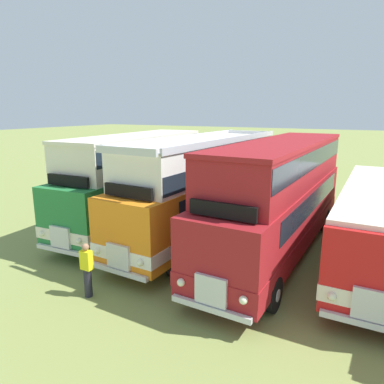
{
  "coord_description": "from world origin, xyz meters",
  "views": [
    {
      "loc": [
        -2.03,
        -13.6,
        5.63
      ],
      "look_at": [
        -9.39,
        0.25,
        1.97
      ],
      "focal_mm": 32.9,
      "sensor_mm": 36.0,
      "label": 1
    }
  ],
  "objects": [
    {
      "name": "bus_second_in_row",
      "position": [
        -8.73,
        0.36,
        2.36
      ],
      "size": [
        3.01,
        11.71,
        4.52
      ],
      "color": "orange",
      "rests_on": "ground"
    },
    {
      "name": "marshal_person",
      "position": [
        -9.5,
        -6.37,
        0.89
      ],
      "size": [
        0.36,
        0.24,
        1.73
      ],
      "color": "#23232D",
      "rests_on": "ground"
    },
    {
      "name": "bus_first_in_row",
      "position": [
        -12.23,
        -0.14,
        2.47
      ],
      "size": [
        3.04,
        10.0,
        4.49
      ],
      "color": "#237538",
      "rests_on": "ground"
    },
    {
      "name": "bus_third_in_row",
      "position": [
        -5.24,
        -0.25,
        2.48
      ],
      "size": [
        2.98,
        11.65,
        4.49
      ],
      "color": "maroon",
      "rests_on": "ground"
    },
    {
      "name": "bus_fourth_in_row",
      "position": [
        -1.75,
        0.3,
        1.75
      ],
      "size": [
        2.65,
        10.51,
        2.99
      ],
      "color": "red",
      "rests_on": "ground"
    }
  ]
}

